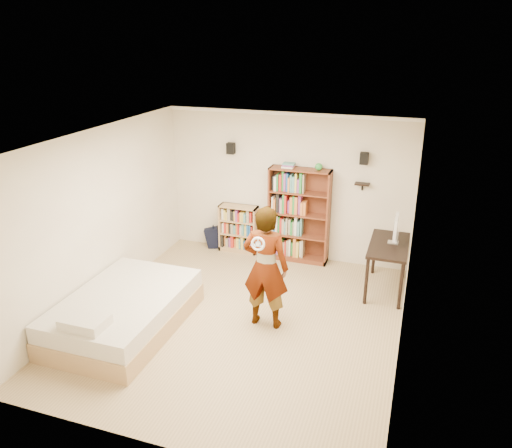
{
  "coord_description": "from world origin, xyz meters",
  "views": [
    {
      "loc": [
        2.24,
        -5.94,
        3.99
      ],
      "look_at": [
        0.04,
        0.6,
        1.32
      ],
      "focal_mm": 35.0,
      "sensor_mm": 36.0,
      "label": 1
    }
  ],
  "objects": [
    {
      "name": "ground",
      "position": [
        0.0,
        0.0,
        0.0
      ],
      "size": [
        4.5,
        5.0,
        0.01
      ],
      "primitive_type": "cube",
      "color": "tan",
      "rests_on": "ground"
    },
    {
      "name": "room_shell",
      "position": [
        0.0,
        0.0,
        1.76
      ],
      "size": [
        4.52,
        5.02,
        2.71
      ],
      "color": "#EDE5CA",
      "rests_on": "ground"
    },
    {
      "name": "crown_molding",
      "position": [
        0.0,
        0.0,
        2.67
      ],
      "size": [
        4.5,
        5.0,
        0.06
      ],
      "color": "white",
      "rests_on": "room_shell"
    },
    {
      "name": "speaker_left",
      "position": [
        -1.05,
        2.4,
        2.0
      ],
      "size": [
        0.14,
        0.12,
        0.2
      ],
      "primitive_type": "cube",
      "color": "black",
      "rests_on": "room_shell"
    },
    {
      "name": "speaker_right",
      "position": [
        1.35,
        2.4,
        2.0
      ],
      "size": [
        0.14,
        0.12,
        0.2
      ],
      "primitive_type": "cube",
      "color": "black",
      "rests_on": "room_shell"
    },
    {
      "name": "wall_shelf",
      "position": [
        1.35,
        2.41,
        1.55
      ],
      "size": [
        0.25,
        0.16,
        0.02
      ],
      "primitive_type": "cube",
      "color": "black",
      "rests_on": "room_shell"
    },
    {
      "name": "tall_bookshelf",
      "position": [
        0.28,
        2.34,
        0.87
      ],
      "size": [
        1.1,
        0.32,
        1.74
      ],
      "primitive_type": null,
      "color": "brown",
      "rests_on": "ground"
    },
    {
      "name": "low_bookshelf",
      "position": [
        -0.91,
        2.36,
        0.46
      ],
      "size": [
        0.73,
        0.28,
        0.92
      ],
      "primitive_type": null,
      "color": "tan",
      "rests_on": "ground"
    },
    {
      "name": "computer_desk",
      "position": [
        1.93,
        1.65,
        0.41
      ],
      "size": [
        0.6,
        1.21,
        0.82
      ],
      "primitive_type": null,
      "color": "black",
      "rests_on": "ground"
    },
    {
      "name": "imac",
      "position": [
        1.98,
        1.72,
        1.05
      ],
      "size": [
        0.17,
        0.47,
        0.46
      ],
      "primitive_type": null,
      "rotation": [
        0.0,
        0.0,
        -0.17
      ],
      "color": "white",
      "rests_on": "computer_desk"
    },
    {
      "name": "daybed",
      "position": [
        -1.5,
        -0.69,
        0.33
      ],
      "size": [
        1.45,
        2.23,
        0.66
      ],
      "primitive_type": null,
      "color": "beige",
      "rests_on": "ground"
    },
    {
      "name": "person",
      "position": [
        0.37,
        0.05,
        0.91
      ],
      "size": [
        0.66,
        0.44,
        1.82
      ],
      "primitive_type": "imported",
      "rotation": [
        0.0,
        0.0,
        3.14
      ],
      "color": "black",
      "rests_on": "ground"
    },
    {
      "name": "wii_wheel",
      "position": [
        0.37,
        -0.29,
        1.4
      ],
      "size": [
        0.19,
        0.07,
        0.19
      ],
      "primitive_type": "torus",
      "rotation": [
        1.36,
        0.0,
        0.0
      ],
      "color": "white",
      "rests_on": "person"
    },
    {
      "name": "navy_bag",
      "position": [
        -1.43,
        2.35,
        0.21
      ],
      "size": [
        0.36,
        0.29,
        0.43
      ],
      "primitive_type": null,
      "rotation": [
        0.0,
        0.0,
        0.32
      ],
      "color": "black",
      "rests_on": "ground"
    }
  ]
}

